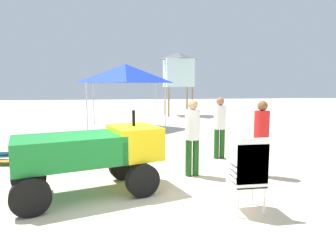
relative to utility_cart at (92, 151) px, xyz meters
name	(u,v)px	position (x,y,z in m)	size (l,w,h in m)	color
ground	(144,201)	(0.90, -0.51, -0.78)	(80.00, 80.00, 0.00)	beige
utility_cart	(92,151)	(0.00, 0.00, 0.00)	(2.79, 1.93, 1.50)	#197A2D
stacked_plastic_chairs	(249,169)	(2.43, -1.27, -0.09)	(0.48, 0.48, 1.20)	white
lifeguard_near_left	(261,134)	(3.50, 0.50, 0.16)	(0.32, 0.32, 1.65)	black
lifeguard_near_right	(192,133)	(2.05, 0.77, 0.17)	(0.32, 0.32, 1.67)	#194C19
lifeguard_far_right	(220,124)	(3.16, 2.21, 0.17)	(0.32, 0.32, 1.66)	#194C19
popup_canopy	(125,73)	(0.80, 8.46, 1.75)	(3.23, 3.23, 2.96)	#B2B2B7
lifeguard_tower	(178,70)	(4.40, 14.23, 2.27)	(1.98, 1.98, 4.17)	olive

